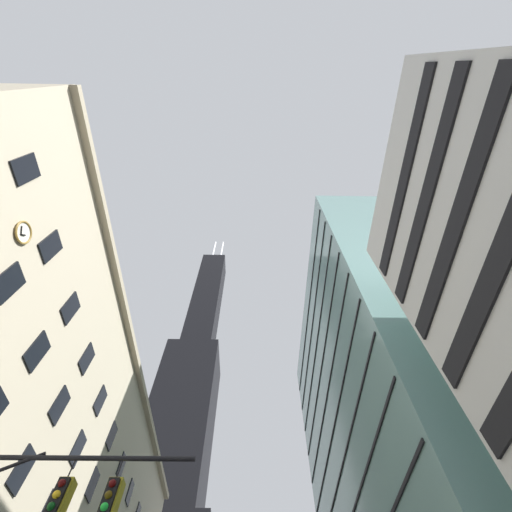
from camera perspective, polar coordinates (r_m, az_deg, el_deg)
name	(u,v)px	position (r m, az deg, el deg)	size (l,w,h in m)	color
dark_skyscraper	(173,464)	(109.74, -13.93, -30.96)	(25.88, 25.88, 186.41)	black
glass_office_midrise	(416,432)	(44.83, 25.42, -25.32)	(18.15, 36.73, 48.32)	gray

